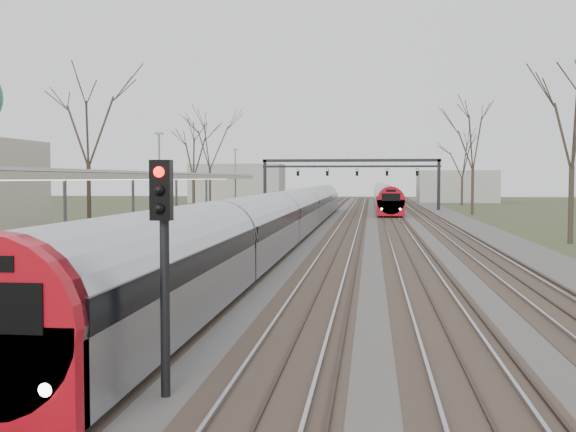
# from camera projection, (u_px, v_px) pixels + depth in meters

# --- Properties ---
(track_bed) EXTENTS (24.00, 160.00, 0.22)m
(track_bed) POSITION_uv_depth(u_px,v_px,m) (340.00, 227.00, 55.63)
(track_bed) COLOR #474442
(track_bed) RESTS_ON ground
(platform) EXTENTS (3.50, 69.00, 1.00)m
(platform) POSITION_uv_depth(u_px,v_px,m) (155.00, 239.00, 39.32)
(platform) COLOR #9E9B93
(platform) RESTS_ON ground
(canopy) EXTENTS (4.10, 50.00, 3.11)m
(canopy) POSITION_uv_depth(u_px,v_px,m) (126.00, 176.00, 34.66)
(canopy) COLOR slate
(canopy) RESTS_ON platform
(signal_gantry) EXTENTS (21.00, 0.59, 6.08)m
(signal_gantry) POSITION_uv_depth(u_px,v_px,m) (351.00, 169.00, 85.13)
(signal_gantry) COLOR black
(signal_gantry) RESTS_ON ground
(tree_west_far) EXTENTS (5.50, 5.50, 11.33)m
(tree_west_far) POSITION_uv_depth(u_px,v_px,m) (88.00, 118.00, 50.26)
(tree_west_far) COLOR #2D231C
(tree_west_far) RESTS_ON ground
(tree_east_far) EXTENTS (5.00, 5.00, 10.30)m
(tree_east_far) POSITION_uv_depth(u_px,v_px,m) (573.00, 117.00, 40.78)
(tree_east_far) COLOR #2D231C
(tree_east_far) RESTS_ON ground
(train_near) EXTENTS (2.62, 75.21, 3.05)m
(train_near) POSITION_uv_depth(u_px,v_px,m) (291.00, 214.00, 46.87)
(train_near) COLOR #A7A9B1
(train_near) RESTS_ON ground
(train_far) EXTENTS (2.62, 75.21, 3.05)m
(train_far) POSITION_uv_depth(u_px,v_px,m) (384.00, 194.00, 103.76)
(train_far) COLOR #A7A9B1
(train_far) RESTS_ON ground
(signal_post) EXTENTS (0.35, 0.45, 4.10)m
(signal_post) POSITION_uv_depth(u_px,v_px,m) (163.00, 243.00, 12.02)
(signal_post) COLOR black
(signal_post) RESTS_ON ground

